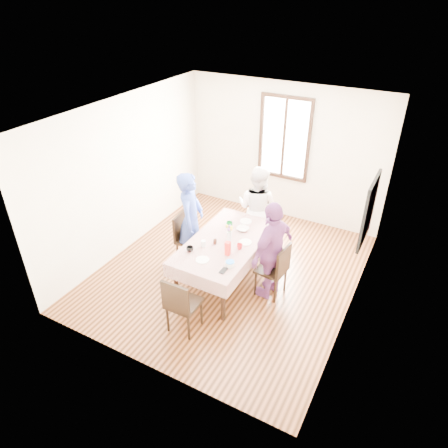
% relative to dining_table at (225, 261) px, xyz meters
% --- Properties ---
extents(ground, '(4.50, 4.50, 0.00)m').
position_rel_dining_table_xyz_m(ground, '(-0.05, 0.24, -0.38)').
color(ground, black).
rests_on(ground, ground).
extents(back_wall, '(4.00, 0.00, 4.00)m').
position_rel_dining_table_xyz_m(back_wall, '(-0.05, 2.49, 0.98)').
color(back_wall, beige).
rests_on(back_wall, ground).
extents(right_wall, '(0.00, 4.50, 4.50)m').
position_rel_dining_table_xyz_m(right_wall, '(1.95, 0.24, 0.98)').
color(right_wall, beige).
rests_on(right_wall, ground).
extents(window_frame, '(1.02, 0.06, 1.62)m').
position_rel_dining_table_xyz_m(window_frame, '(-0.05, 2.47, 1.27)').
color(window_frame, black).
rests_on(window_frame, back_wall).
extents(window_pane, '(0.90, 0.02, 1.50)m').
position_rel_dining_table_xyz_m(window_pane, '(-0.05, 2.48, 1.27)').
color(window_pane, white).
rests_on(window_pane, back_wall).
extents(art_poster, '(0.04, 0.76, 0.96)m').
position_rel_dining_table_xyz_m(art_poster, '(1.93, 0.54, 1.18)').
color(art_poster, red).
rests_on(art_poster, right_wall).
extents(dining_table, '(0.92, 1.76, 0.75)m').
position_rel_dining_table_xyz_m(dining_table, '(0.00, 0.00, 0.00)').
color(dining_table, black).
rests_on(dining_table, ground).
extents(tablecloth, '(1.04, 1.88, 0.01)m').
position_rel_dining_table_xyz_m(tablecloth, '(-0.00, 0.00, 0.38)').
color(tablecloth, '#570809').
rests_on(tablecloth, dining_table).
extents(chair_left, '(0.46, 0.46, 0.91)m').
position_rel_dining_table_xyz_m(chair_left, '(-0.77, 0.16, 0.08)').
color(chair_left, black).
rests_on(chair_left, ground).
extents(chair_right, '(0.46, 0.46, 0.91)m').
position_rel_dining_table_xyz_m(chair_right, '(0.77, 0.05, 0.08)').
color(chair_right, black).
rests_on(chair_right, ground).
extents(chair_far, '(0.46, 0.46, 0.91)m').
position_rel_dining_table_xyz_m(chair_far, '(-0.00, 1.21, 0.08)').
color(chair_far, black).
rests_on(chair_far, ground).
extents(chair_near, '(0.43, 0.43, 0.91)m').
position_rel_dining_table_xyz_m(chair_near, '(-0.00, -1.21, 0.08)').
color(chair_near, black).
rests_on(chair_near, ground).
extents(person_left, '(0.57, 0.71, 1.69)m').
position_rel_dining_table_xyz_m(person_left, '(-0.75, 0.16, 0.47)').
color(person_left, '#2E4295').
rests_on(person_left, ground).
extents(person_far, '(0.79, 0.63, 1.56)m').
position_rel_dining_table_xyz_m(person_far, '(-0.00, 1.19, 0.40)').
color(person_far, white).
rests_on(person_far, ground).
extents(person_right, '(0.59, 1.01, 1.61)m').
position_rel_dining_table_xyz_m(person_right, '(0.75, 0.05, 0.43)').
color(person_right, '#793978').
rests_on(person_right, ground).
extents(mug_black, '(0.12, 0.12, 0.09)m').
position_rel_dining_table_xyz_m(mug_black, '(-0.34, -0.50, 0.43)').
color(mug_black, black).
rests_on(mug_black, tablecloth).
extents(mug_flag, '(0.13, 0.13, 0.08)m').
position_rel_dining_table_xyz_m(mug_flag, '(0.29, -0.09, 0.43)').
color(mug_flag, red).
rests_on(mug_flag, tablecloth).
extents(mug_green, '(0.15, 0.15, 0.08)m').
position_rel_dining_table_xyz_m(mug_green, '(-0.15, 0.42, 0.43)').
color(mug_green, '#0C7226').
rests_on(mug_green, tablecloth).
extents(serving_bowl, '(0.21, 0.21, 0.05)m').
position_rel_dining_table_xyz_m(serving_bowl, '(0.09, 0.41, 0.41)').
color(serving_bowl, white).
rests_on(serving_bowl, tablecloth).
extents(juice_carton, '(0.07, 0.07, 0.22)m').
position_rel_dining_table_xyz_m(juice_carton, '(0.20, -0.30, 0.50)').
color(juice_carton, red).
rests_on(juice_carton, tablecloth).
extents(butter_tub, '(0.14, 0.14, 0.07)m').
position_rel_dining_table_xyz_m(butter_tub, '(0.36, -0.53, 0.42)').
color(butter_tub, white).
rests_on(butter_tub, tablecloth).
extents(jam_jar, '(0.06, 0.06, 0.08)m').
position_rel_dining_table_xyz_m(jam_jar, '(-0.11, -0.14, 0.43)').
color(jam_jar, black).
rests_on(jam_jar, tablecloth).
extents(drinking_glass, '(0.07, 0.07, 0.11)m').
position_rel_dining_table_xyz_m(drinking_glass, '(-0.23, -0.29, 0.44)').
color(drinking_glass, silver).
rests_on(drinking_glass, tablecloth).
extents(smartphone, '(0.08, 0.15, 0.01)m').
position_rel_dining_table_xyz_m(smartphone, '(0.33, -0.67, 0.39)').
color(smartphone, black).
rests_on(smartphone, tablecloth).
extents(flower_vase, '(0.07, 0.07, 0.15)m').
position_rel_dining_table_xyz_m(flower_vase, '(0.03, 0.06, 0.46)').
color(flower_vase, silver).
rests_on(flower_vase, tablecloth).
extents(plate_right, '(0.20, 0.20, 0.01)m').
position_rel_dining_table_xyz_m(plate_right, '(0.29, 0.11, 0.39)').
color(plate_right, white).
rests_on(plate_right, tablecloth).
extents(plate_far, '(0.20, 0.20, 0.01)m').
position_rel_dining_table_xyz_m(plate_far, '(0.02, 0.68, 0.39)').
color(plate_far, white).
rests_on(plate_far, tablecloth).
extents(plate_near, '(0.20, 0.20, 0.01)m').
position_rel_dining_table_xyz_m(plate_near, '(-0.06, -0.60, 0.39)').
color(plate_near, white).
rests_on(plate_near, tablecloth).
extents(butter_lid, '(0.12, 0.12, 0.01)m').
position_rel_dining_table_xyz_m(butter_lid, '(0.36, -0.53, 0.46)').
color(butter_lid, blue).
rests_on(butter_lid, butter_tub).
extents(flower_bunch, '(0.09, 0.09, 0.10)m').
position_rel_dining_table_xyz_m(flower_bunch, '(0.03, 0.06, 0.59)').
color(flower_bunch, yellow).
rests_on(flower_bunch, flower_vase).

